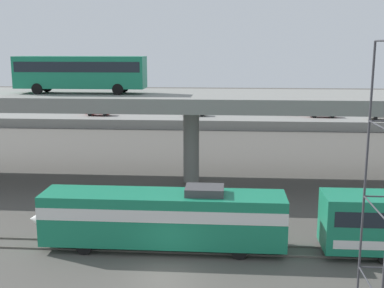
# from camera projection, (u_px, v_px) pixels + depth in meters

# --- Properties ---
(ground_plane) EXTENTS (260.00, 260.00, 0.00)m
(ground_plane) POSITION_uv_depth(u_px,v_px,m) (165.00, 277.00, 27.51)
(ground_plane) COLOR #4C4944
(rail_strip_near) EXTENTS (110.00, 0.12, 0.12)m
(rail_strip_near) POSITION_uv_depth(u_px,v_px,m) (171.00, 252.00, 30.68)
(rail_strip_near) COLOR #59544C
(rail_strip_near) RESTS_ON ground_plane
(rail_strip_far) EXTENTS (110.00, 0.12, 0.12)m
(rail_strip_far) POSITION_uv_depth(u_px,v_px,m) (174.00, 243.00, 32.15)
(rail_strip_far) COLOR #59544C
(rail_strip_far) RESTS_ON ground_plane
(train_locomotive) EXTENTS (16.46, 3.04, 4.18)m
(train_locomotive) POSITION_uv_depth(u_px,v_px,m) (151.00, 216.00, 31.09)
(train_locomotive) COLOR #197A56
(train_locomotive) RESTS_ON ground_plane
(highway_overpass) EXTENTS (96.00, 10.75, 8.48)m
(highway_overpass) POSITION_uv_depth(u_px,v_px,m) (191.00, 102.00, 45.57)
(highway_overpass) COLOR gray
(highway_overpass) RESTS_ON ground_plane
(transit_bus_on_overpass) EXTENTS (12.00, 2.68, 3.40)m
(transit_bus_on_overpass) POSITION_uv_depth(u_px,v_px,m) (81.00, 71.00, 45.03)
(transit_bus_on_overpass) COLOR #197A56
(transit_bus_on_overpass) RESTS_ON highway_overpass
(pier_parking_lot) EXTENTS (73.41, 11.13, 1.48)m
(pier_parking_lot) POSITION_uv_depth(u_px,v_px,m) (207.00, 120.00, 81.16)
(pier_parking_lot) COLOR gray
(pier_parking_lot) RESTS_ON ground_plane
(parked_car_0) EXTENTS (4.38, 1.88, 1.50)m
(parked_car_0) POSITION_uv_depth(u_px,v_px,m) (383.00, 115.00, 76.51)
(parked_car_0) COLOR #9E998C
(parked_car_0) RESTS_ON pier_parking_lot
(parked_car_1) EXTENTS (4.22, 1.89, 1.50)m
(parked_car_1) POSITION_uv_depth(u_px,v_px,m) (194.00, 111.00, 80.70)
(parked_car_1) COLOR #B7B7BC
(parked_car_1) RESTS_ON pier_parking_lot
(parked_car_2) EXTENTS (4.14, 1.96, 1.50)m
(parked_car_2) POSITION_uv_depth(u_px,v_px,m) (294.00, 110.00, 82.05)
(parked_car_2) COLOR maroon
(parked_car_2) RESTS_ON pier_parking_lot
(parked_car_3) EXTENTS (4.58, 1.87, 1.50)m
(parked_car_3) POSITION_uv_depth(u_px,v_px,m) (322.00, 112.00, 79.21)
(parked_car_3) COLOR maroon
(parked_car_3) RESTS_ON pier_parking_lot
(parked_car_4) EXTENTS (4.11, 1.95, 1.50)m
(parked_car_4) POSITION_uv_depth(u_px,v_px,m) (98.00, 111.00, 81.14)
(parked_car_4) COLOR maroon
(parked_car_4) RESTS_ON pier_parking_lot
(harbor_water) EXTENTS (140.00, 36.00, 0.01)m
(harbor_water) POSITION_uv_depth(u_px,v_px,m) (212.00, 108.00, 103.79)
(harbor_water) COLOR navy
(harbor_water) RESTS_ON ground_plane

